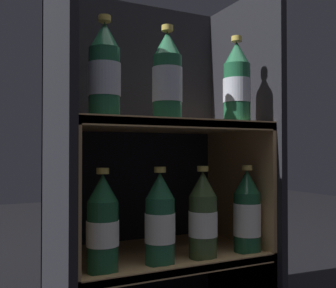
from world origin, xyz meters
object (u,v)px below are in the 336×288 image
object	(u,v)px
bottle_upper_front_1	(167,79)
bottle_lower_front_3	(247,214)
bottle_upper_front_2	(237,85)
bottle_lower_front_2	(203,217)
bottle_lower_front_1	(160,221)
bottle_upper_front_0	(105,73)
bottle_lower_front_0	(103,225)

from	to	relation	value
bottle_upper_front_1	bottle_lower_front_3	world-z (taller)	bottle_upper_front_1
bottle_lower_front_3	bottle_upper_front_2	bearing A→B (deg)	180.00
bottle_lower_front_3	bottle_lower_front_2	bearing A→B (deg)	180.00
bottle_lower_front_2	bottle_lower_front_1	bearing A→B (deg)	180.00
bottle_upper_front_0	bottle_lower_front_0	size ratio (longest dim) A/B	1.00
bottle_lower_front_0	bottle_lower_front_3	bearing A→B (deg)	-0.00
bottle_upper_front_0	bottle_upper_front_1	world-z (taller)	same
bottle_upper_front_0	bottle_lower_front_2	xyz separation A→B (m)	(0.27, 0.00, -0.36)
bottle_upper_front_1	bottle_lower_front_1	xyz separation A→B (m)	(-0.02, 0.00, -0.36)
bottle_upper_front_2	bottle_upper_front_0	bearing A→B (deg)	180.00
bottle_upper_front_1	bottle_lower_front_1	bearing A→B (deg)	180.00
bottle_upper_front_0	bottle_lower_front_2	distance (m)	0.45
bottle_upper_front_1	bottle_upper_front_2	size ratio (longest dim) A/B	1.00
bottle_upper_front_1	bottle_lower_front_0	bearing A→B (deg)	180.00
bottle_upper_front_0	bottle_lower_front_3	size ratio (longest dim) A/B	1.00
bottle_upper_front_0	bottle_lower_front_3	distance (m)	0.55
bottle_upper_front_1	bottle_lower_front_0	xyz separation A→B (m)	(-0.17, 0.00, -0.36)
bottle_upper_front_0	bottle_lower_front_1	distance (m)	0.39
bottle_lower_front_0	bottle_upper_front_1	bearing A→B (deg)	0.00
bottle_upper_front_2	bottle_lower_front_3	xyz separation A→B (m)	(0.03, -0.00, -0.36)
bottle_upper_front_2	bottle_upper_front_1	bearing A→B (deg)	180.00
bottle_upper_front_0	bottle_upper_front_2	xyz separation A→B (m)	(0.38, 0.00, 0.00)
bottle_lower_front_0	bottle_lower_front_1	world-z (taller)	same
bottle_upper_front_0	bottle_lower_front_1	size ratio (longest dim) A/B	1.00
bottle_upper_front_1	bottle_lower_front_2	xyz separation A→B (m)	(0.11, 0.00, -0.36)
bottle_lower_front_2	bottle_lower_front_0	bearing A→B (deg)	180.00
bottle_lower_front_1	bottle_lower_front_2	distance (m)	0.13
bottle_upper_front_2	bottle_lower_front_0	distance (m)	0.53
bottle_lower_front_1	bottle_lower_front_0	bearing A→B (deg)	180.00
bottle_upper_front_0	bottle_upper_front_1	distance (m)	0.17
bottle_lower_front_1	bottle_lower_front_3	distance (m)	0.27
bottle_upper_front_0	bottle_lower_front_1	bearing A→B (deg)	0.00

